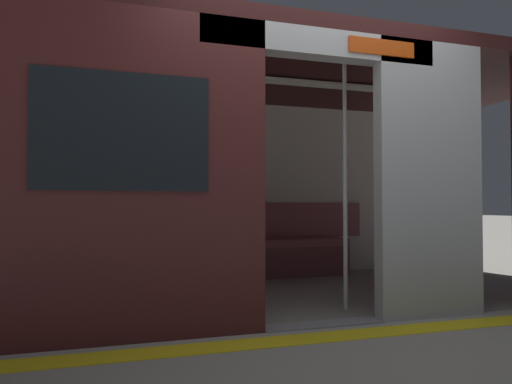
# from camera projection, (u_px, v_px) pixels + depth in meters

# --- Properties ---
(ground_plane) EXTENTS (60.00, 60.00, 0.00)m
(ground_plane) POSITION_uv_depth(u_px,v_px,m) (322.00, 325.00, 3.47)
(ground_plane) COLOR gray
(platform_edge_strip) EXTENTS (8.00, 0.24, 0.01)m
(platform_edge_strip) POSITION_uv_depth(u_px,v_px,m) (341.00, 335.00, 3.18)
(platform_edge_strip) COLOR yellow
(platform_edge_strip) RESTS_ON ground_plane
(train_car) EXTENTS (6.40, 2.79, 2.30)m
(train_car) POSITION_uv_depth(u_px,v_px,m) (263.00, 140.00, 4.66)
(train_car) COLOR #ADAFB5
(train_car) RESTS_ON ground_plane
(bench_seat) EXTENTS (2.76, 0.44, 0.46)m
(bench_seat) POSITION_uv_depth(u_px,v_px,m) (240.00, 249.00, 5.65)
(bench_seat) COLOR #935156
(bench_seat) RESTS_ON ground_plane
(person_seated) EXTENTS (0.55, 0.70, 1.19)m
(person_seated) POSITION_uv_depth(u_px,v_px,m) (218.00, 222.00, 5.53)
(person_seated) COLOR #CC5933
(person_seated) RESTS_ON ground_plane
(handbag) EXTENTS (0.26, 0.15, 0.17)m
(handbag) POSITION_uv_depth(u_px,v_px,m) (181.00, 234.00, 5.51)
(handbag) COLOR #262D4C
(handbag) RESTS_ON bench_seat
(book) EXTENTS (0.16, 0.23, 0.03)m
(book) POSITION_uv_depth(u_px,v_px,m) (243.00, 238.00, 5.74)
(book) COLOR gold
(book) RESTS_ON bench_seat
(grab_pole_door) EXTENTS (0.04, 0.04, 2.16)m
(grab_pole_door) POSITION_uv_depth(u_px,v_px,m) (254.00, 180.00, 3.73)
(grab_pole_door) COLOR silver
(grab_pole_door) RESTS_ON ground_plane
(grab_pole_far) EXTENTS (0.04, 0.04, 2.16)m
(grab_pole_far) POSITION_uv_depth(u_px,v_px,m) (345.00, 182.00, 4.00)
(grab_pole_far) COLOR silver
(grab_pole_far) RESTS_ON ground_plane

